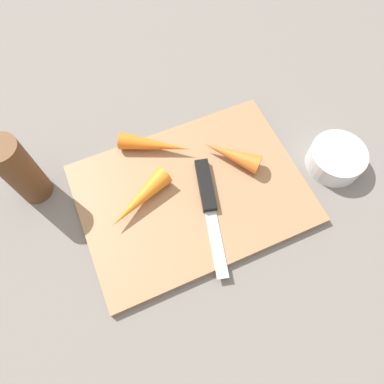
# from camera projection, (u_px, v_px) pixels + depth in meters

# --- Properties ---
(ground_plane) EXTENTS (1.40, 1.40, 0.00)m
(ground_plane) POSITION_uv_depth(u_px,v_px,m) (192.00, 195.00, 0.57)
(ground_plane) COLOR slate
(cutting_board) EXTENTS (0.36, 0.26, 0.01)m
(cutting_board) POSITION_uv_depth(u_px,v_px,m) (192.00, 194.00, 0.56)
(cutting_board) COLOR #99704C
(cutting_board) RESTS_ON ground_plane
(knife) EXTENTS (0.07, 0.20, 0.01)m
(knife) POSITION_uv_depth(u_px,v_px,m) (206.00, 190.00, 0.55)
(knife) COLOR #B7B7BC
(knife) RESTS_ON cutting_board
(carrot_longest) EXTENTS (0.12, 0.09, 0.03)m
(carrot_longest) POSITION_uv_depth(u_px,v_px,m) (155.00, 145.00, 0.58)
(carrot_longest) COLOR orange
(carrot_longest) RESTS_ON cutting_board
(carrot_medium) EXTENTS (0.12, 0.08, 0.03)m
(carrot_medium) POSITION_uv_depth(u_px,v_px,m) (139.00, 200.00, 0.54)
(carrot_medium) COLOR orange
(carrot_medium) RESTS_ON cutting_board
(carrot_shortest) EXTENTS (0.09, 0.09, 0.03)m
(carrot_shortest) POSITION_uv_depth(u_px,v_px,m) (231.00, 155.00, 0.57)
(carrot_shortest) COLOR orange
(carrot_shortest) RESTS_ON cutting_board
(small_bowl) EXTENTS (0.09, 0.09, 0.04)m
(small_bowl) POSITION_uv_depth(u_px,v_px,m) (336.00, 159.00, 0.58)
(small_bowl) COLOR silver
(small_bowl) RESTS_ON ground_plane
(pepper_grinder) EXTENTS (0.05, 0.05, 0.13)m
(pepper_grinder) POSITION_uv_depth(u_px,v_px,m) (20.00, 171.00, 0.51)
(pepper_grinder) COLOR brown
(pepper_grinder) RESTS_ON ground_plane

